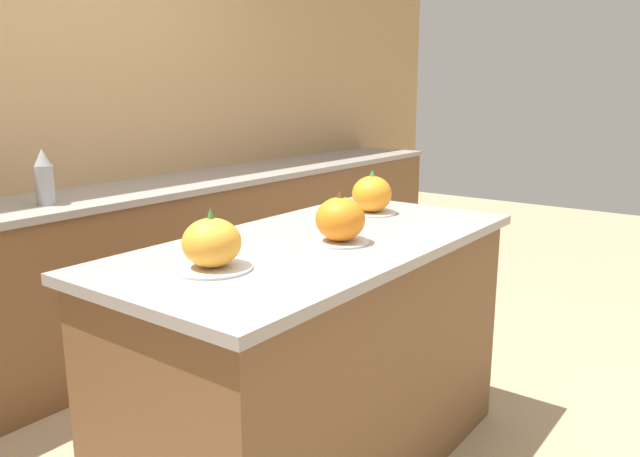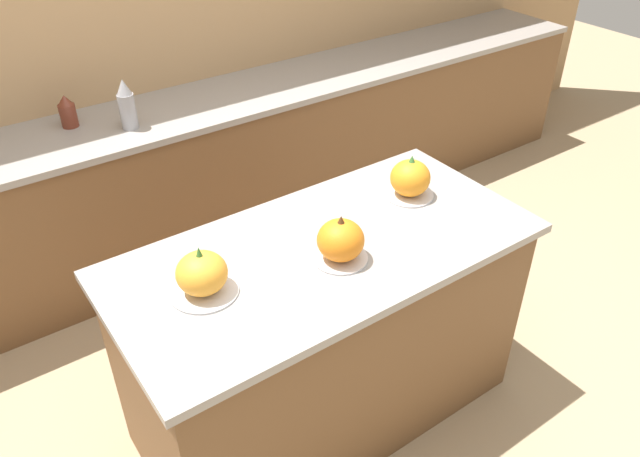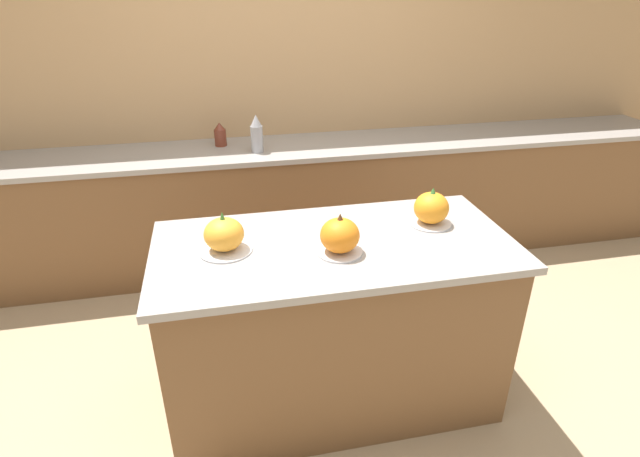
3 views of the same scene
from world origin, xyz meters
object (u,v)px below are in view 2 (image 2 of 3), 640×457
object	(u,v)px
pumpkin_cake_center	(340,242)
pumpkin_cake_left	(202,275)
bottle_tall	(127,105)
pumpkin_cake_right	(410,179)
bottle_short	(67,112)

from	to	relation	value
pumpkin_cake_center	pumpkin_cake_left	bearing A→B (deg)	166.09
pumpkin_cake_left	bottle_tall	size ratio (longest dim) A/B	0.92
bottle_tall	pumpkin_cake_right	bearing A→B (deg)	-61.45
pumpkin_cake_left	pumpkin_cake_right	bearing A→B (deg)	3.87
pumpkin_cake_right	bottle_short	distance (m)	1.76
pumpkin_cake_center	bottle_tall	size ratio (longest dim) A/B	0.78
pumpkin_cake_right	bottle_tall	xyz separation A→B (m)	(-0.70, 1.29, 0.04)
pumpkin_cake_center	bottle_tall	bearing A→B (deg)	97.94
pumpkin_cake_right	pumpkin_cake_left	bearing A→B (deg)	-176.13
pumpkin_cake_right	bottle_short	xyz separation A→B (m)	(-0.94, 1.48, -0.00)
pumpkin_cake_left	bottle_short	xyz separation A→B (m)	(0.03, 1.55, 0.00)
pumpkin_cake_right	bottle_tall	world-z (taller)	bottle_tall
bottle_tall	bottle_short	bearing A→B (deg)	141.31
pumpkin_cake_left	pumpkin_cake_right	xyz separation A→B (m)	(0.97, 0.07, 0.00)
pumpkin_cake_right	bottle_tall	size ratio (longest dim) A/B	0.81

